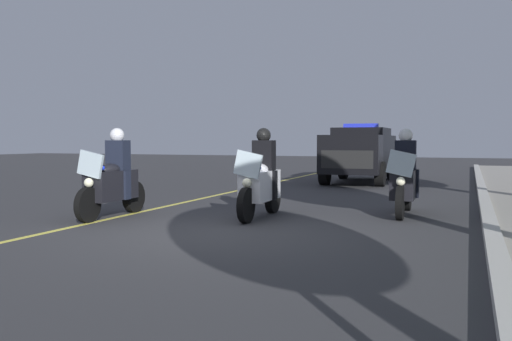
# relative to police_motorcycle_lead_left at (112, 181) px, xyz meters

# --- Properties ---
(ground_plane) EXTENTS (80.00, 80.00, 0.00)m
(ground_plane) POSITION_rel_police_motorcycle_lead_left_xyz_m (0.85, 2.57, -0.70)
(ground_plane) COLOR #333335
(curb_strip) EXTENTS (48.00, 0.24, 0.15)m
(curb_strip) POSITION_rel_police_motorcycle_lead_left_xyz_m (0.85, 6.73, -0.62)
(curb_strip) COLOR #B7B5AD
(curb_strip) RESTS_ON ground
(lane_stripe_center) EXTENTS (48.00, 0.12, 0.01)m
(lane_stripe_center) POSITION_rel_police_motorcycle_lead_left_xyz_m (0.85, 0.08, -0.70)
(lane_stripe_center) COLOR #E0D14C
(lane_stripe_center) RESTS_ON ground
(police_motorcycle_lead_left) EXTENTS (2.14, 0.57, 1.72)m
(police_motorcycle_lead_left) POSITION_rel_police_motorcycle_lead_left_xyz_m (0.00, 0.00, 0.00)
(police_motorcycle_lead_left) COLOR black
(police_motorcycle_lead_left) RESTS_ON ground
(police_motorcycle_lead_right) EXTENTS (2.14, 0.57, 1.72)m
(police_motorcycle_lead_right) POSITION_rel_police_motorcycle_lead_left_xyz_m (-0.97, 2.68, 0.00)
(police_motorcycle_lead_right) COLOR black
(police_motorcycle_lead_right) RESTS_ON ground
(police_motorcycle_trailing) EXTENTS (2.14, 0.57, 1.72)m
(police_motorcycle_trailing) POSITION_rel_police_motorcycle_lead_left_xyz_m (-2.34, 5.20, 0.00)
(police_motorcycle_trailing) COLOR black
(police_motorcycle_trailing) RESTS_ON ground
(police_suv) EXTENTS (4.94, 2.14, 2.05)m
(police_suv) POSITION_rel_police_motorcycle_lead_left_xyz_m (-10.46, 2.83, 0.37)
(police_suv) COLOR black
(police_suv) RESTS_ON ground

